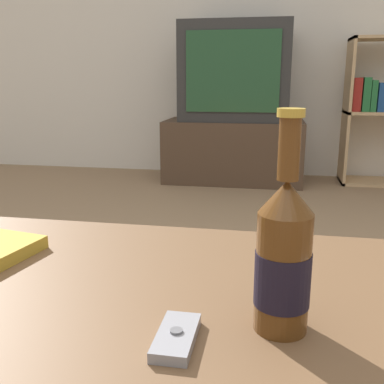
{
  "coord_description": "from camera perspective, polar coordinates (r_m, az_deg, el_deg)",
  "views": [
    {
      "loc": [
        0.22,
        -0.52,
        0.73
      ],
      "look_at": [
        0.06,
        0.32,
        0.51
      ],
      "focal_mm": 42.0,
      "sensor_mm": 36.0,
      "label": 1
    }
  ],
  "objects": [
    {
      "name": "bookshelf",
      "position": [
        3.41,
        23.03,
        9.8
      ],
      "size": [
        0.58,
        0.3,
        1.0
      ],
      "color": "tan",
      "rests_on": "ground_plane"
    },
    {
      "name": "cell_phone",
      "position": [
        0.58,
        -2.01,
        -17.92
      ],
      "size": [
        0.05,
        0.1,
        0.02
      ],
      "rotation": [
        0.0,
        0.0,
        0.0
      ],
      "color": "gray",
      "rests_on": "coffee_table"
    },
    {
      "name": "television",
      "position": [
        3.24,
        5.52,
        14.91
      ],
      "size": [
        0.75,
        0.43,
        0.66
      ],
      "color": "#2D2D2D",
      "rests_on": "tv_stand"
    },
    {
      "name": "tv_stand",
      "position": [
        3.28,
        5.3,
        5.22
      ],
      "size": [
        0.98,
        0.48,
        0.44
      ],
      "color": "#4C3828",
      "rests_on": "ground_plane"
    },
    {
      "name": "beer_bottle",
      "position": [
        0.58,
        11.53,
        -8.2
      ],
      "size": [
        0.07,
        0.07,
        0.28
      ],
      "color": "#563314",
      "rests_on": "coffee_table"
    },
    {
      "name": "coffee_table",
      "position": [
        0.67,
        -10.87,
        -19.23
      ],
      "size": [
        1.27,
        0.78,
        0.41
      ],
      "color": "brown",
      "rests_on": "ground_plane"
    }
  ]
}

